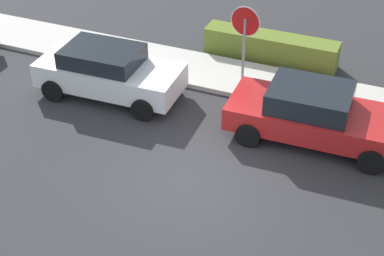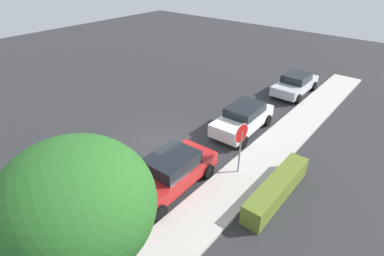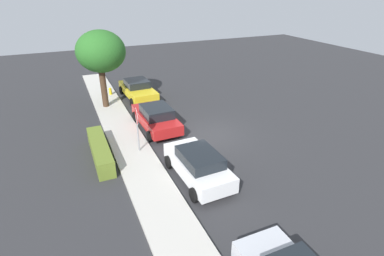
# 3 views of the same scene
# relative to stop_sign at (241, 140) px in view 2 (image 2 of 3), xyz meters

# --- Properties ---
(ground_plane) EXTENTS (60.00, 60.00, 0.00)m
(ground_plane) POSITION_rel_stop_sign_xyz_m (0.36, -4.43, -1.78)
(ground_plane) COLOR #2D2D30
(sidewalk_curb) EXTENTS (32.00, 2.00, 0.14)m
(sidewalk_curb) POSITION_rel_stop_sign_xyz_m (0.36, 0.33, -1.71)
(sidewalk_curb) COLOR beige
(sidewalk_curb) RESTS_ON ground_plane
(stop_sign) EXTENTS (0.88, 0.10, 2.56)m
(stop_sign) POSITION_rel_stop_sign_xyz_m (0.00, 0.00, 0.00)
(stop_sign) COLOR gray
(stop_sign) RESTS_ON ground_plane
(parked_car_red) EXTENTS (4.56, 2.15, 1.48)m
(parked_car_red) POSITION_rel_stop_sign_xyz_m (2.52, -1.76, -1.04)
(parked_car_red) COLOR red
(parked_car_red) RESTS_ON ground_plane
(parked_car_white) EXTENTS (4.20, 2.07, 1.47)m
(parked_car_white) POSITION_rel_stop_sign_xyz_m (-3.42, -1.87, -1.02)
(parked_car_white) COLOR white
(parked_car_white) RESTS_ON ground_plane
(parked_car_silver) EXTENTS (4.16, 1.95, 1.40)m
(parked_car_silver) POSITION_rel_stop_sign_xyz_m (-10.15, -1.75, -1.06)
(parked_car_silver) COLOR silver
(parked_car_silver) RESTS_ON ground_plane
(street_tree_near_corner) EXTENTS (3.32, 3.32, 5.44)m
(street_tree_near_corner) POSITION_rel_stop_sign_xyz_m (7.43, 0.41, 2.21)
(street_tree_near_corner) COLOR #422D1E
(street_tree_near_corner) RESTS_ON ground_plane
(front_yard_hedge) EXTENTS (4.27, 0.80, 0.87)m
(front_yard_hedge) POSITION_rel_stop_sign_xyz_m (0.28, 1.96, -1.35)
(front_yard_hedge) COLOR olive
(front_yard_hedge) RESTS_ON ground_plane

